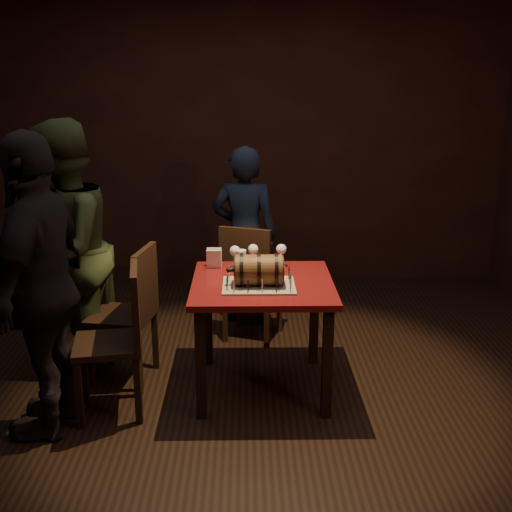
# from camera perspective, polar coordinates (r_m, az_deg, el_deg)

# --- Properties ---
(room_shell) EXTENTS (5.04, 5.04, 2.80)m
(room_shell) POSITION_cam_1_polar(r_m,az_deg,el_deg) (3.79, -0.94, 6.34)
(room_shell) COLOR black
(room_shell) RESTS_ON ground
(pub_table) EXTENTS (0.90, 0.90, 0.75)m
(pub_table) POSITION_cam_1_polar(r_m,az_deg,el_deg) (4.14, 0.58, -3.71)
(pub_table) COLOR #520D0F
(pub_table) RESTS_ON ground
(cake_board) EXTENTS (0.45, 0.35, 0.01)m
(cake_board) POSITION_cam_1_polar(r_m,az_deg,el_deg) (4.00, 0.25, -2.64)
(cake_board) COLOR gray
(cake_board) RESTS_ON pub_table
(barrel_cake) EXTENTS (0.36, 0.21, 0.21)m
(barrel_cake) POSITION_cam_1_polar(r_m,az_deg,el_deg) (3.97, 0.24, -1.24)
(barrel_cake) COLOR brown
(barrel_cake) RESTS_ON cake_board
(birthday_candles) EXTENTS (0.40, 0.30, 0.09)m
(birthday_candles) POSITION_cam_1_polar(r_m,az_deg,el_deg) (3.99, 0.25, -2.00)
(birthday_candles) COLOR #E2CC87
(birthday_candles) RESTS_ON cake_board
(wine_glass_left) EXTENTS (0.07, 0.07, 0.16)m
(wine_glass_left) POSITION_cam_1_polar(r_m,az_deg,el_deg) (4.33, -1.89, 0.36)
(wine_glass_left) COLOR silver
(wine_glass_left) RESTS_ON pub_table
(wine_glass_mid) EXTENTS (0.07, 0.07, 0.16)m
(wine_glass_mid) POSITION_cam_1_polar(r_m,az_deg,el_deg) (4.37, -0.25, 0.50)
(wine_glass_mid) COLOR silver
(wine_glass_mid) RESTS_ON pub_table
(wine_glass_right) EXTENTS (0.07, 0.07, 0.16)m
(wine_glass_right) POSITION_cam_1_polar(r_m,az_deg,el_deg) (4.37, 2.26, 0.51)
(wine_glass_right) COLOR silver
(wine_glass_right) RESTS_ON pub_table
(pint_of_ale) EXTENTS (0.07, 0.07, 0.15)m
(pint_of_ale) POSITION_cam_1_polar(r_m,az_deg,el_deg) (4.27, -1.35, -0.49)
(pint_of_ale) COLOR silver
(pint_of_ale) RESTS_ON pub_table
(menu_card) EXTENTS (0.10, 0.05, 0.13)m
(menu_card) POSITION_cam_1_polar(r_m,az_deg,el_deg) (4.37, -3.75, -0.23)
(menu_card) COLOR white
(menu_card) RESTS_ON pub_table
(chair_back) EXTENTS (0.51, 0.51, 0.93)m
(chair_back) POSITION_cam_1_polar(r_m,az_deg,el_deg) (4.92, -0.60, -1.87)
(chair_back) COLOR black
(chair_back) RESTS_ON ground
(chair_left_rear) EXTENTS (0.47, 0.47, 0.93)m
(chair_left_rear) POSITION_cam_1_polar(r_m,az_deg,el_deg) (4.39, -10.94, -4.46)
(chair_left_rear) COLOR black
(chair_left_rear) RESTS_ON ground
(chair_left_front) EXTENTS (0.46, 0.46, 0.93)m
(chair_left_front) POSITION_cam_1_polar(r_m,az_deg,el_deg) (3.99, -11.96, -6.69)
(chair_left_front) COLOR black
(chair_left_front) RESTS_ON ground
(person_back) EXTENTS (0.59, 0.44, 1.48)m
(person_back) POSITION_cam_1_polar(r_m,az_deg,el_deg) (5.27, -1.00, 1.79)
(person_back) COLOR #181F30
(person_back) RESTS_ON ground
(person_left_rear) EXTENTS (0.79, 0.95, 1.76)m
(person_left_rear) POSITION_cam_1_polar(r_m,az_deg,el_deg) (4.48, -16.69, 0.36)
(person_left_rear) COLOR #384321
(person_left_rear) RESTS_ON ground
(person_left_front) EXTENTS (0.53, 1.07, 1.75)m
(person_left_front) POSITION_cam_1_polar(r_m,az_deg,el_deg) (3.80, -18.54, -2.62)
(person_left_front) COLOR black
(person_left_front) RESTS_ON ground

